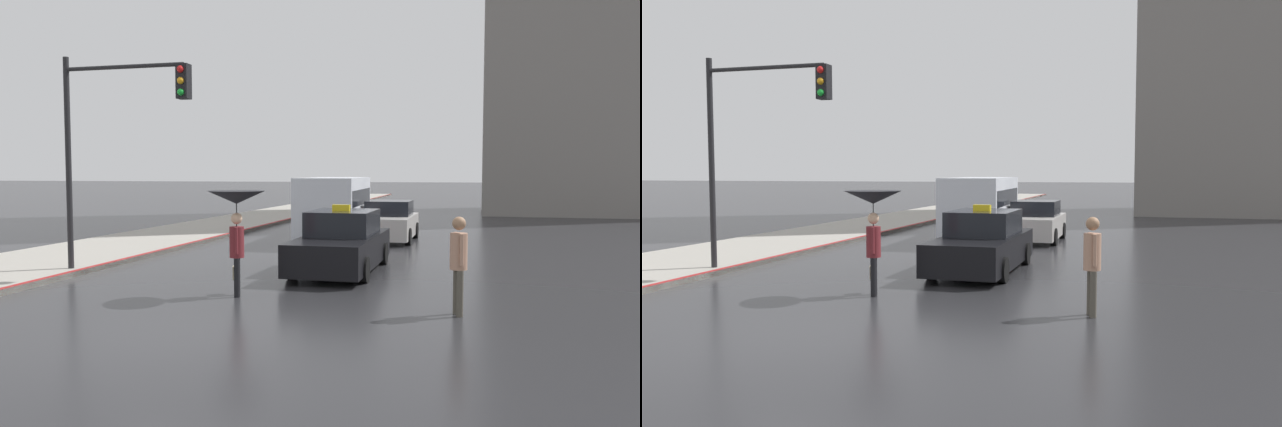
{
  "view_description": "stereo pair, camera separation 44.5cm",
  "coord_description": "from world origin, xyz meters",
  "views": [
    {
      "loc": [
        4.55,
        -8.43,
        2.52
      ],
      "look_at": [
        0.35,
        7.93,
        1.4
      ],
      "focal_mm": 35.0,
      "sensor_mm": 36.0,
      "label": 1
    },
    {
      "loc": [
        4.98,
        -8.32,
        2.52
      ],
      "look_at": [
        0.35,
        7.93,
        1.4
      ],
      "focal_mm": 35.0,
      "sensor_mm": 36.0,
      "label": 2
    }
  ],
  "objects": [
    {
      "name": "ground_plane",
      "position": [
        0.0,
        0.0,
        0.0
      ],
      "size": [
        300.0,
        300.0,
        0.0
      ],
      "primitive_type": "plane",
      "color": "#262628"
    },
    {
      "name": "taxi",
      "position": [
        1.16,
        6.99,
        0.7
      ],
      "size": [
        1.91,
        4.76,
        1.7
      ],
      "rotation": [
        0.0,
        0.0,
        3.14
      ],
      "color": "black",
      "rests_on": "ground_plane"
    },
    {
      "name": "ambulance_van",
      "position": [
        -0.6,
        13.81,
        1.29
      ],
      "size": [
        2.31,
        5.44,
        2.32
      ],
      "rotation": [
        0.0,
        0.0,
        3.2
      ],
      "color": "silver",
      "rests_on": "ground_plane"
    },
    {
      "name": "sedan_red",
      "position": [
        1.32,
        14.33,
        0.68
      ],
      "size": [
        1.91,
        4.01,
        1.47
      ],
      "rotation": [
        0.0,
        0.0,
        3.14
      ],
      "color": "#B7B2AD",
      "rests_on": "ground_plane"
    },
    {
      "name": "pedestrian_with_umbrella",
      "position": [
        -0.21,
        3.3,
        1.79
      ],
      "size": [
        1.17,
        1.17,
        2.15
      ],
      "rotation": [
        0.0,
        0.0,
        1.92
      ],
      "color": "black",
      "rests_on": "ground_plane"
    },
    {
      "name": "traffic_light",
      "position": [
        -3.91,
        4.88,
        3.7
      ],
      "size": [
        3.33,
        0.38,
        5.31
      ],
      "color": "black",
      "rests_on": "ground_plane"
    },
    {
      "name": "pedestrian_man",
      "position": [
        4.21,
        2.67,
        1.04
      ],
      "size": [
        0.38,
        0.45,
        1.75
      ],
      "rotation": [
        0.0,
        0.0,
        -1.26
      ],
      "color": "#4C473D",
      "rests_on": "ground_plane"
    }
  ]
}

